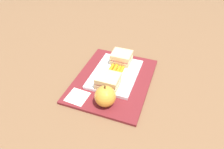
{
  "coord_description": "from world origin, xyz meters",
  "views": [
    {
      "loc": [
        0.56,
        0.2,
        0.52
      ],
      "look_at": [
        0.01,
        0.0,
        0.04
      ],
      "focal_mm": 32.5,
      "sensor_mm": 36.0,
      "label": 1
    }
  ],
  "objects_px": {
    "sandwich_half_left": "(122,57)",
    "food_tray": "(115,74)",
    "carrot_sticks_bundle": "(115,71)",
    "paper_napkin": "(77,97)",
    "apple": "(105,96)",
    "sandwich_half_right": "(108,81)"
  },
  "relations": [
    {
      "from": "apple",
      "to": "paper_napkin",
      "type": "xyz_separation_m",
      "value": [
        0.01,
        -0.1,
        -0.03
      ]
    },
    {
      "from": "sandwich_half_left",
      "to": "sandwich_half_right",
      "type": "bearing_deg",
      "value": 0.0
    },
    {
      "from": "paper_napkin",
      "to": "carrot_sticks_bundle",
      "type": "bearing_deg",
      "value": 152.14
    },
    {
      "from": "sandwich_half_right",
      "to": "carrot_sticks_bundle",
      "type": "height_order",
      "value": "sandwich_half_right"
    },
    {
      "from": "paper_napkin",
      "to": "food_tray",
      "type": "bearing_deg",
      "value": 152.15
    },
    {
      "from": "sandwich_half_left",
      "to": "carrot_sticks_bundle",
      "type": "xyz_separation_m",
      "value": [
        0.08,
        0.0,
        -0.01
      ]
    },
    {
      "from": "carrot_sticks_bundle",
      "to": "paper_napkin",
      "type": "bearing_deg",
      "value": -27.86
    },
    {
      "from": "carrot_sticks_bundle",
      "to": "apple",
      "type": "relative_size",
      "value": 0.93
    },
    {
      "from": "sandwich_half_right",
      "to": "carrot_sticks_bundle",
      "type": "bearing_deg",
      "value": 179.94
    },
    {
      "from": "carrot_sticks_bundle",
      "to": "food_tray",
      "type": "bearing_deg",
      "value": -43.13
    },
    {
      "from": "sandwich_half_left",
      "to": "carrot_sticks_bundle",
      "type": "relative_size",
      "value": 1.04
    },
    {
      "from": "sandwich_half_left",
      "to": "apple",
      "type": "bearing_deg",
      "value": 4.65
    },
    {
      "from": "sandwich_half_left",
      "to": "apple",
      "type": "xyz_separation_m",
      "value": [
        0.23,
        0.02,
        0.0
      ]
    },
    {
      "from": "food_tray",
      "to": "sandwich_half_right",
      "type": "height_order",
      "value": "sandwich_half_right"
    },
    {
      "from": "food_tray",
      "to": "carrot_sticks_bundle",
      "type": "relative_size",
      "value": 2.98
    },
    {
      "from": "sandwich_half_left",
      "to": "food_tray",
      "type": "bearing_deg",
      "value": 0.0
    },
    {
      "from": "food_tray",
      "to": "carrot_sticks_bundle",
      "type": "bearing_deg",
      "value": 136.87
    },
    {
      "from": "apple",
      "to": "sandwich_half_left",
      "type": "bearing_deg",
      "value": -175.35
    },
    {
      "from": "sandwich_half_right",
      "to": "apple",
      "type": "height_order",
      "value": "apple"
    },
    {
      "from": "food_tray",
      "to": "apple",
      "type": "height_order",
      "value": "apple"
    },
    {
      "from": "food_tray",
      "to": "sandwich_half_right",
      "type": "relative_size",
      "value": 2.88
    },
    {
      "from": "sandwich_half_left",
      "to": "apple",
      "type": "height_order",
      "value": "apple"
    }
  ]
}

